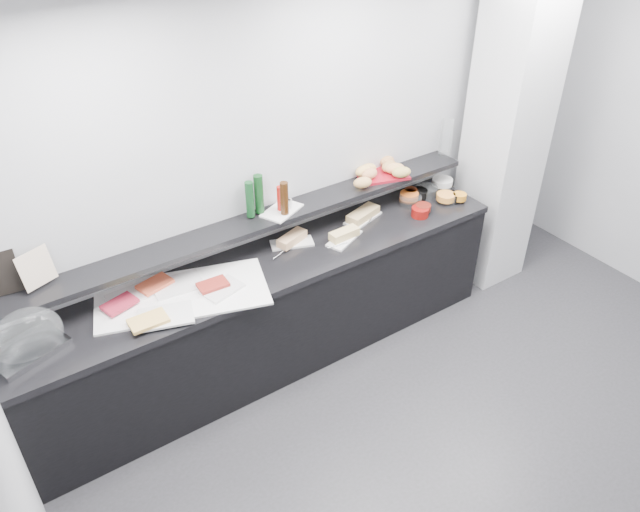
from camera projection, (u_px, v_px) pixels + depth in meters
ground at (507, 470)px, 3.95m from camera, size 5.00×5.00×0.00m
back_wall at (329, 161)px, 4.54m from camera, size 5.00×0.02×2.70m
ceiling at (626, 35)px, 2.41m from camera, size 5.00×5.00×0.00m
column at (507, 131)px, 5.00m from camera, size 0.50×0.50×2.70m
buffet_cabinet at (272, 316)px, 4.54m from camera, size 3.60×0.60×0.85m
counter_top at (270, 265)px, 4.29m from camera, size 3.62×0.62×0.05m
wall_shelf at (255, 223)px, 4.26m from camera, size 3.60×0.25×0.04m
cloche_base at (28, 350)px, 3.53m from camera, size 0.47×0.38×0.04m
cloche_dome at (28, 336)px, 3.47m from camera, size 0.41×0.29×0.34m
linen_runner at (182, 294)px, 3.97m from camera, size 1.18×0.82×0.01m
platter_meat_a at (129, 296)px, 3.94m from camera, size 0.27×0.18×0.01m
food_meat_a at (120, 304)px, 3.84m from camera, size 0.23×0.18×0.02m
platter_salmon at (178, 285)px, 4.03m from camera, size 0.34×0.24×0.01m
food_salmon at (155, 284)px, 4.00m from camera, size 0.24×0.19×0.02m
platter_cheese at (166, 316)px, 3.77m from camera, size 0.38×0.31×0.01m
food_cheese at (148, 321)px, 3.71m from camera, size 0.23×0.15×0.02m
platter_meat_b at (222, 289)px, 3.99m from camera, size 0.29×0.23×0.01m
food_meat_b at (213, 285)px, 4.00m from camera, size 0.20×0.13×0.02m
sandwich_plate_left at (292, 243)px, 4.46m from camera, size 0.33×0.23×0.01m
sandwich_food_left at (292, 238)px, 4.44m from camera, size 0.25×0.16×0.06m
tongs_left at (280, 254)px, 4.33m from camera, size 0.15×0.07×0.01m
sandwich_plate_mid at (344, 239)px, 4.51m from camera, size 0.33×0.24×0.01m
sandwich_food_mid at (344, 234)px, 4.49m from camera, size 0.23×0.09×0.06m
tongs_mid at (338, 245)px, 4.41m from camera, size 0.16×0.03×0.01m
sandwich_plate_right at (363, 218)px, 4.74m from camera, size 0.35×0.22×0.01m
sandwich_food_right at (363, 214)px, 4.72m from camera, size 0.31×0.18×0.06m
tongs_right at (372, 217)px, 4.73m from camera, size 0.14×0.09×0.01m
bowl_glass_fruit at (410, 200)px, 4.91m from camera, size 0.24×0.24×0.07m
fill_glass_fruit at (409, 196)px, 4.95m from camera, size 0.19×0.19×0.05m
bowl_black_jam at (419, 194)px, 4.99m from camera, size 0.18×0.18×0.07m
fill_black_jam at (411, 192)px, 5.00m from camera, size 0.13×0.13×0.05m
bowl_glass_cream at (427, 191)px, 5.03m from camera, size 0.18×0.18×0.07m
fill_glass_cream at (442, 182)px, 5.14m from camera, size 0.21×0.21×0.05m
bowl_red_jam at (420, 212)px, 4.76m from camera, size 0.17×0.17×0.07m
fill_red_jam at (423, 208)px, 4.79m from camera, size 0.15×0.15×0.05m
bowl_glass_salmon at (448, 197)px, 4.95m from camera, size 0.19×0.19×0.07m
fill_glass_salmon at (446, 197)px, 4.93m from camera, size 0.18×0.18×0.05m
bowl_black_fruit at (453, 197)px, 4.95m from camera, size 0.12×0.12×0.07m
fill_black_fruit at (460, 197)px, 4.93m from camera, size 0.11×0.11×0.05m
print_art at (36, 268)px, 3.57m from camera, size 0.21×0.12×0.22m
condiment_tray at (282, 211)px, 4.35m from camera, size 0.34×0.29×0.01m
bottle_green_a at (250, 199)px, 4.20m from camera, size 0.07×0.07×0.26m
bottle_brown at (284, 198)px, 4.23m from camera, size 0.07×0.07×0.24m
bottle_green_b at (259, 194)px, 4.24m from camera, size 0.07×0.07×0.28m
bottle_hot at (280, 198)px, 4.29m from camera, size 0.04×0.04×0.18m
shaker_salt at (289, 204)px, 4.34m from camera, size 0.04×0.04×0.07m
shaker_pepper at (290, 204)px, 4.34m from camera, size 0.04×0.04×0.07m
bread_tray at (382, 174)px, 4.79m from camera, size 0.44×0.36×0.02m
bread_roll_nw at (363, 171)px, 4.72m from camera, size 0.15×0.10×0.08m
bread_roll_n at (369, 168)px, 4.76m from camera, size 0.14×0.12×0.08m
bread_roll_ne at (387, 161)px, 4.86m from camera, size 0.13×0.09×0.08m
bread_roll_sw at (363, 183)px, 4.57m from camera, size 0.16×0.13×0.08m
bread_roll_s at (401, 172)px, 4.71m from camera, size 0.17×0.14×0.08m
bread_roll_se at (394, 168)px, 4.76m from camera, size 0.18×0.16×0.08m
bread_roll_midw at (369, 174)px, 4.68m from camera, size 0.15×0.10×0.08m
bread_roll_mide at (389, 166)px, 4.79m from camera, size 0.17×0.14×0.08m
carafe at (446, 137)px, 5.01m from camera, size 0.13×0.13×0.30m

